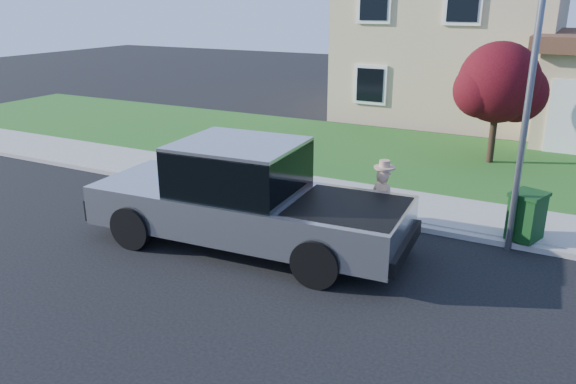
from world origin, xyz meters
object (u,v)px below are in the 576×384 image
at_px(ornamental_tree, 500,86).
at_px(trash_bin, 526,215).
at_px(woman, 382,204).
at_px(pickup_truck, 246,199).
at_px(street_lamp, 528,100).

height_order(ornamental_tree, trash_bin, ornamental_tree).
relative_size(woman, ornamental_tree, 0.49).
relative_size(pickup_truck, street_lamp, 1.26).
height_order(pickup_truck, street_lamp, street_lamp).
xyz_separation_m(woman, ornamental_tree, (1.13, 6.90, 1.53)).
bearing_deg(trash_bin, street_lamp, -99.21).
distance_m(pickup_truck, trash_bin, 5.58).
distance_m(pickup_truck, ornamental_tree, 9.10).
height_order(pickup_truck, ornamental_tree, ornamental_tree).
xyz_separation_m(ornamental_tree, trash_bin, (1.48, -5.74, -1.71)).
relative_size(trash_bin, street_lamp, 0.19).
height_order(ornamental_tree, street_lamp, street_lamp).
height_order(woman, trash_bin, woman).
distance_m(trash_bin, street_lamp, 2.39).
relative_size(ornamental_tree, trash_bin, 3.63).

